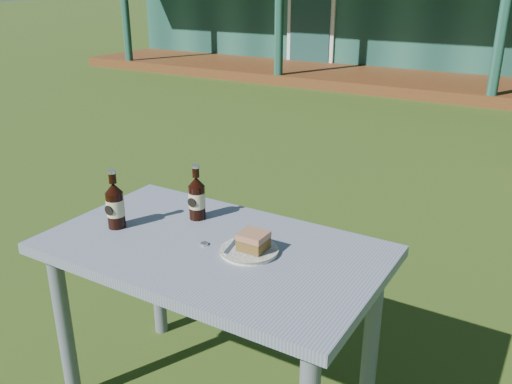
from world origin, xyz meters
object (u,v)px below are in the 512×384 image
Objects in this scene: cafe_table at (213,270)px; cola_bottle_near at (197,197)px; plate at (249,250)px; cola_bottle_far at (115,205)px; cake_slice at (253,241)px.

cola_bottle_near reaches higher than cafe_table.
plate is 0.55m from cola_bottle_far.
cola_bottle_near reaches higher than cake_slice.
plate is (0.14, 0.02, 0.11)m from cafe_table.
cola_bottle_far is (-0.21, -0.22, 0.00)m from cola_bottle_near.
plate is 0.36m from cola_bottle_near.
cola_bottle_near is (-0.33, 0.14, 0.08)m from plate.
cake_slice is 0.56m from cola_bottle_far.
cafe_table is at bearing -40.86° from cola_bottle_near.
cola_bottle_far is (-0.54, -0.08, 0.08)m from plate.
cafe_table is 5.46× the size of cola_bottle_near.
plate is 0.04m from cake_slice.
cola_bottle_far is at bearing -171.19° from plate.
cafe_table is 5.30× the size of cola_bottle_far.
cake_slice is at bearing 9.00° from cola_bottle_far.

